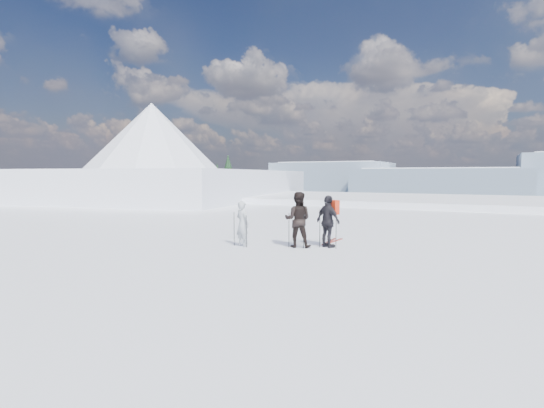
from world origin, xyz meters
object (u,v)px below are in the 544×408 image
at_px(skis_loose, 331,241).
at_px(skier_grey, 242,224).
at_px(skier_pack, 328,221).
at_px(skier_dark, 298,220).

bearing_deg(skis_loose, skier_grey, -136.11).
bearing_deg(skis_loose, skier_pack, -76.12).
bearing_deg(skier_grey, skier_pack, -137.42).
height_order(skier_dark, skis_loose, skier_dark).
height_order(skier_pack, skis_loose, skier_pack).
xyz_separation_m(skier_dark, skis_loose, (0.66, 1.67, -0.96)).
bearing_deg(skier_dark, skier_pack, -171.85).
distance_m(skier_grey, skis_loose, 3.54).
height_order(skier_grey, skier_dark, skier_dark).
relative_size(skier_dark, skier_pack, 1.07).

